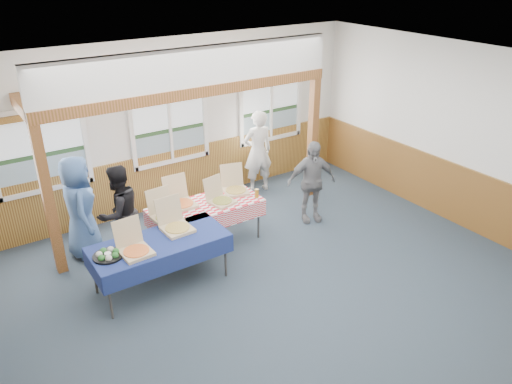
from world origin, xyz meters
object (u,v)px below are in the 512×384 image
Objects in this scene: table_right at (206,207)px; woman_black at (119,213)px; woman_white at (258,152)px; person_grey at (311,182)px; man_blue at (80,207)px; table_left at (159,244)px.

woman_black is (-1.32, 0.41, 0.10)m from table_right.
woman_white is 1.61m from person_grey.
man_blue is (-1.81, 0.85, 0.16)m from table_right.
table_right is 2.33m from woman_white.
woman_white reaches higher than table_left.
person_grey is at bearing 13.90° from table_left.
table_right is at bearing 37.80° from table_left.
woman_white reaches higher than person_grey.
woman_black is at bearing -173.39° from person_grey.
table_left is 3.15m from person_grey.
person_grey is at bearing -20.55° from table_right.
table_left is 1.29m from table_right.
man_blue is at bearing -178.08° from person_grey.
woman_white is 1.07× the size of woman_black.
man_blue reaches higher than woman_black.
woman_white reaches higher than woman_black.
table_left is at bearing -154.82° from person_grey.
man_blue reaches higher than person_grey.
table_right is 1.25× the size of woman_black.
man_blue is at bearing 142.67° from table_right.
woman_white is 1.11× the size of person_grey.
table_right is 1.38m from woman_black.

